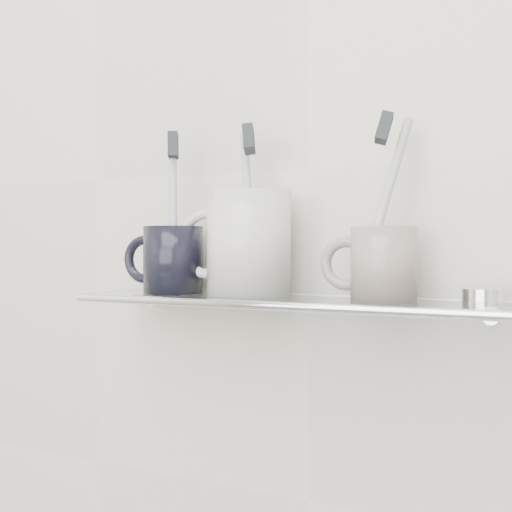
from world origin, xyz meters
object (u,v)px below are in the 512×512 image
Objects in this scene: shelf_glass at (288,301)px; mug_center at (249,244)px; mug_left at (173,260)px; mug_right at (384,264)px.

shelf_glass is 0.08m from mug_center.
mug_left is 1.05× the size of mug_right.
mug_left is 0.11m from mug_center.
mug_left reaches higher than shelf_glass.
shelf_glass is at bearing 172.05° from mug_right.
mug_left is at bearing 178.15° from shelf_glass.
mug_center reaches higher than mug_right.
mug_right is (0.26, 0.00, -0.00)m from mug_left.
shelf_glass is at bearing -21.09° from mug_left.
mug_left is at bearing 169.37° from mug_right.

